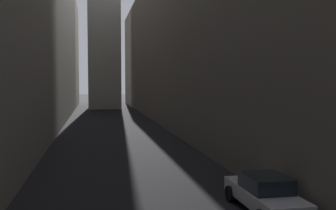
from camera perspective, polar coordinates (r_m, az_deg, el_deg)
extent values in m
plane|color=black|center=(39.05, -7.85, -4.08)|extent=(264.00, 264.00, 0.00)
cube|color=#60594F|center=(43.22, 7.84, 9.94)|extent=(12.42, 108.00, 20.02)
cube|color=gray|center=(77.40, -9.48, 14.33)|extent=(6.13, 6.13, 39.70)
cube|color=#B7B7BC|center=(15.73, 14.05, -12.99)|extent=(1.65, 4.56, 0.57)
cube|color=black|center=(15.47, 14.27, -11.08)|extent=(1.52, 1.94, 0.57)
cylinder|color=black|center=(16.88, 9.15, -12.80)|extent=(0.22, 0.67, 0.67)
cylinder|color=black|center=(17.49, 14.37, -12.28)|extent=(0.22, 0.67, 0.67)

